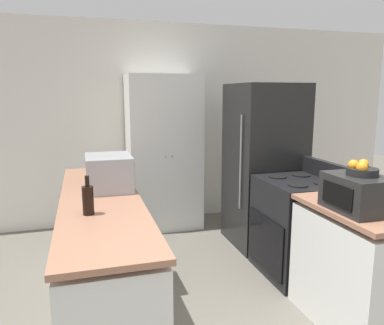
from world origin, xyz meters
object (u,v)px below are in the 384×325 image
Objects in this scene: refrigerator at (264,165)px; toaster_oven at (358,193)px; pantry_cabinet at (164,153)px; microwave at (109,173)px; wine_bottle at (88,199)px; fruit_bowl at (361,170)px; stove at (297,227)px.

toaster_oven is (-0.17, -1.70, 0.13)m from refrigerator.
refrigerator is (0.96, -0.85, -0.06)m from pantry_cabinet.
wine_bottle is (-0.18, -0.63, -0.04)m from microwave.
pantry_cabinet is 9.37× the size of fruit_bowl.
wine_bottle is at bearing -166.03° from stove.
pantry_cabinet is 4.50× the size of toaster_oven.
fruit_bowl reaches higher than toaster_oven.
refrigerator reaches higher than fruit_bowl.
refrigerator is 4.02× the size of microwave.
microwave is 1.92m from fruit_bowl.
pantry_cabinet is at bearing 107.39° from toaster_oven.
microwave is 1.05× the size of toaster_oven.
fruit_bowl is (0.01, 0.00, 0.16)m from toaster_oven.
microwave is 2.18× the size of fruit_bowl.
stove is at bearing 13.97° from wine_bottle.
pantry_cabinet is at bearing 65.49° from wine_bottle.
fruit_bowl reaches higher than wine_bottle.
refrigerator is at bearing 84.89° from fruit_bowl.
refrigerator is 1.71m from toaster_oven.
refrigerator is 8.78× the size of fruit_bowl.
wine_bottle is at bearing 166.03° from toaster_oven.
fruit_bowl is (1.77, -0.44, 0.18)m from wine_bottle.
microwave is 0.66m from wine_bottle.
wine_bottle is at bearing -114.51° from pantry_cabinet.
pantry_cabinet is at bearing 62.18° from microwave.
pantry_cabinet is 1.95m from stove.
wine_bottle is at bearing 166.22° from fruit_bowl.
wine_bottle reaches higher than stove.
stove is (0.93, -1.64, -0.50)m from pantry_cabinet.
fruit_bowl is at bearing -33.88° from microwave.
refrigerator is 2.31m from wine_bottle.
microwave is (-1.71, 0.16, 0.59)m from stove.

